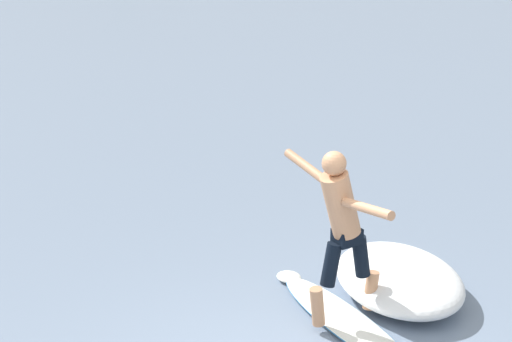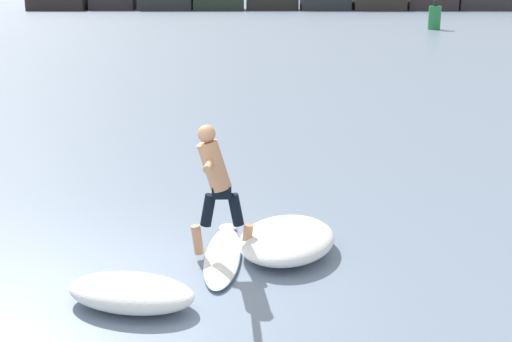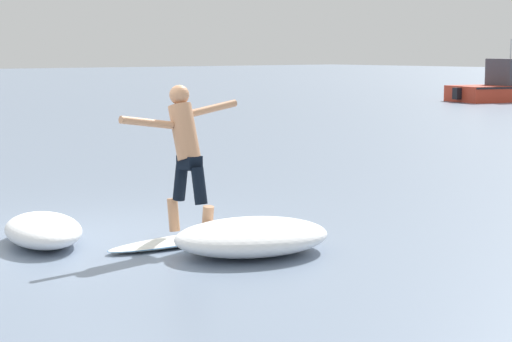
# 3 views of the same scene
# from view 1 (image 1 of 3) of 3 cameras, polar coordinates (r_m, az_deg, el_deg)

# --- Properties ---
(surfboard) EXTENTS (0.55, 2.38, 0.22)m
(surfboard) POSITION_cam_1_polar(r_m,az_deg,el_deg) (8.91, 5.72, -9.74)
(surfboard) COLOR white
(surfboard) RESTS_ON ground
(surfer) EXTENTS (0.86, 1.68, 1.80)m
(surfer) POSITION_cam_1_polar(r_m,az_deg,el_deg) (8.36, 5.71, -3.36)
(surfer) COLOR tan
(surfer) RESTS_ON surfboard
(wave_foam_at_nose) EXTENTS (1.76, 2.09, 0.39)m
(wave_foam_at_nose) POSITION_cam_1_polar(r_m,az_deg,el_deg) (9.46, 9.51, -7.09)
(wave_foam_at_nose) COLOR white
(wave_foam_at_nose) RESTS_ON ground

